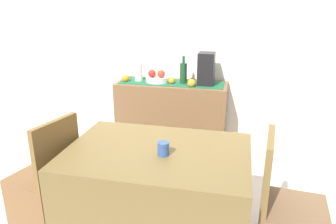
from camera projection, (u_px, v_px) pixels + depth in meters
name	position (u px, v px, depth m)	size (l,w,h in m)	color
ground_plane	(162.00, 206.00, 2.80)	(6.40, 6.40, 0.02)	beige
room_wall_rear	(188.00, 30.00, 3.44)	(6.40, 0.06, 2.70)	silver
sideboard_console	(171.00, 121.00, 3.53)	(1.14, 0.42, 0.84)	brown
table_runner	(172.00, 83.00, 3.39)	(1.07, 0.32, 0.01)	#1B5737
fruit_bowl	(158.00, 79.00, 3.41)	(0.25, 0.25, 0.06)	silver
apple_center	(161.00, 74.00, 3.34)	(0.08, 0.08, 0.08)	#B23624
apple_upper	(161.00, 73.00, 3.42)	(0.07, 0.07, 0.07)	gold
apple_left	(153.00, 72.00, 3.43)	(0.07, 0.07, 0.07)	gold
apple_front	(152.00, 73.00, 3.36)	(0.08, 0.08, 0.08)	red
wine_bottle	(183.00, 73.00, 3.33)	(0.07, 0.07, 0.28)	#184022
coffee_maker	(206.00, 69.00, 3.26)	(0.16, 0.18, 0.33)	black
ceramic_vase	(139.00, 72.00, 3.44)	(0.08, 0.08, 0.19)	silver
orange_loose_mid	(126.00, 78.00, 3.43)	(0.08, 0.08, 0.08)	orange
orange_loose_far	(172.00, 81.00, 3.34)	(0.07, 0.07, 0.07)	orange
orange_loose_end	(192.00, 83.00, 3.23)	(0.08, 0.08, 0.08)	orange
dining_table	(158.00, 199.00, 2.23)	(1.18, 0.83, 0.74)	brown
coffee_cup	(163.00, 149.00, 2.03)	(0.07, 0.07, 0.09)	#2F4C8D
chair_near_window	(47.00, 197.00, 2.44)	(0.49, 0.49, 0.90)	brown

